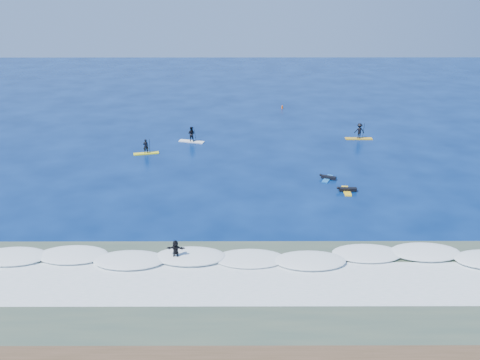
{
  "coord_description": "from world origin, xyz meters",
  "views": [
    {
      "loc": [
        0.26,
        -41.53,
        18.07
      ],
      "look_at": [
        0.38,
        3.05,
        0.6
      ],
      "focal_mm": 40.0,
      "sensor_mm": 36.0,
      "label": 1
    }
  ],
  "objects_px": {
    "prone_paddler_far": "(328,178)",
    "prone_paddler_near": "(347,190)",
    "wave_surfer": "(176,251)",
    "sup_paddler_right": "(359,132)",
    "marker_buoy": "(282,107)",
    "sup_paddler_left": "(146,149)",
    "sup_paddler_center": "(191,135)"
  },
  "relations": [
    {
      "from": "prone_paddler_near",
      "to": "marker_buoy",
      "type": "distance_m",
      "value": 30.47
    },
    {
      "from": "sup_paddler_right",
      "to": "wave_surfer",
      "type": "relative_size",
      "value": 1.54
    },
    {
      "from": "prone_paddler_far",
      "to": "wave_surfer",
      "type": "bearing_deg",
      "value": 165.26
    },
    {
      "from": "sup_paddler_center",
      "to": "prone_paddler_far",
      "type": "relative_size",
      "value": 1.46
    },
    {
      "from": "sup_paddler_right",
      "to": "prone_paddler_near",
      "type": "distance_m",
      "value": 16.36
    },
    {
      "from": "sup_paddler_center",
      "to": "sup_paddler_right",
      "type": "height_order",
      "value": "sup_paddler_right"
    },
    {
      "from": "prone_paddler_near",
      "to": "sup_paddler_left",
      "type": "bearing_deg",
      "value": 63.02
    },
    {
      "from": "sup_paddler_right",
      "to": "marker_buoy",
      "type": "relative_size",
      "value": 5.28
    },
    {
      "from": "prone_paddler_near",
      "to": "marker_buoy",
      "type": "relative_size",
      "value": 3.81
    },
    {
      "from": "sup_paddler_center",
      "to": "prone_paddler_far",
      "type": "distance_m",
      "value": 17.99
    },
    {
      "from": "prone_paddler_far",
      "to": "wave_surfer",
      "type": "height_order",
      "value": "wave_surfer"
    },
    {
      "from": "prone_paddler_far",
      "to": "prone_paddler_near",
      "type": "bearing_deg",
      "value": -133.26
    },
    {
      "from": "marker_buoy",
      "to": "prone_paddler_far",
      "type": "bearing_deg",
      "value": -85.49
    },
    {
      "from": "prone_paddler_near",
      "to": "sup_paddler_right",
      "type": "bearing_deg",
      "value": -14.08
    },
    {
      "from": "sup_paddler_right",
      "to": "prone_paddler_near",
      "type": "relative_size",
      "value": 1.38
    },
    {
      "from": "sup_paddler_center",
      "to": "marker_buoy",
      "type": "bearing_deg",
      "value": 70.89
    },
    {
      "from": "sup_paddler_center",
      "to": "marker_buoy",
      "type": "height_order",
      "value": "sup_paddler_center"
    },
    {
      "from": "sup_paddler_center",
      "to": "prone_paddler_near",
      "type": "relative_size",
      "value": 1.34
    },
    {
      "from": "prone_paddler_near",
      "to": "wave_surfer",
      "type": "relative_size",
      "value": 1.12
    },
    {
      "from": "sup_paddler_left",
      "to": "prone_paddler_near",
      "type": "relative_size",
      "value": 1.22
    },
    {
      "from": "prone_paddler_far",
      "to": "wave_surfer",
      "type": "relative_size",
      "value": 1.03
    },
    {
      "from": "sup_paddler_right",
      "to": "marker_buoy",
      "type": "xyz_separation_m",
      "value": [
        -7.73,
        14.54,
        -0.59
      ]
    },
    {
      "from": "wave_surfer",
      "to": "marker_buoy",
      "type": "xyz_separation_m",
      "value": [
        10.31,
        42.43,
        -0.56
      ]
    },
    {
      "from": "sup_paddler_right",
      "to": "marker_buoy",
      "type": "height_order",
      "value": "sup_paddler_right"
    },
    {
      "from": "sup_paddler_right",
      "to": "prone_paddler_far",
      "type": "relative_size",
      "value": 1.51
    },
    {
      "from": "sup_paddler_center",
      "to": "marker_buoy",
      "type": "distance_m",
      "value": 19.36
    },
    {
      "from": "sup_paddler_left",
      "to": "wave_surfer",
      "type": "xyz_separation_m",
      "value": [
        5.63,
        -22.58,
        0.23
      ]
    },
    {
      "from": "marker_buoy",
      "to": "sup_paddler_right",
      "type": "bearing_deg",
      "value": -62.01
    },
    {
      "from": "prone_paddler_near",
      "to": "prone_paddler_far",
      "type": "xyz_separation_m",
      "value": [
        -1.2,
        2.98,
        -0.01
      ]
    },
    {
      "from": "sup_paddler_center",
      "to": "wave_surfer",
      "type": "distance_m",
      "value": 26.87
    },
    {
      "from": "sup_paddler_left",
      "to": "sup_paddler_right",
      "type": "distance_m",
      "value": 24.26
    },
    {
      "from": "prone_paddler_near",
      "to": "prone_paddler_far",
      "type": "height_order",
      "value": "prone_paddler_near"
    }
  ]
}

